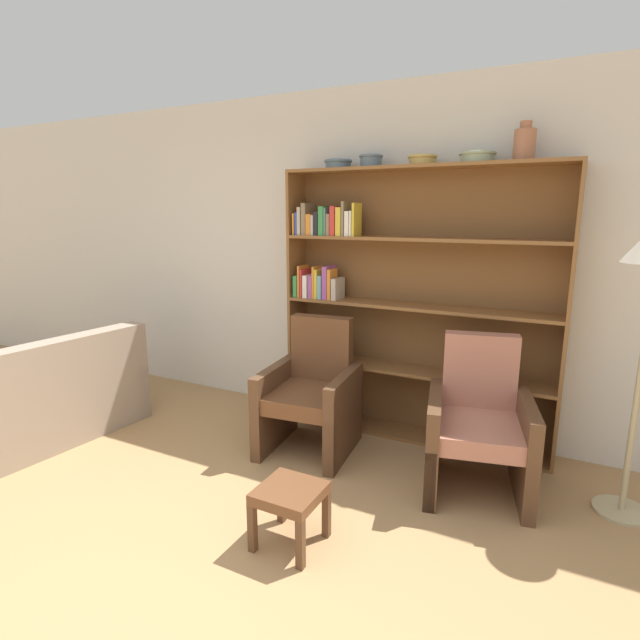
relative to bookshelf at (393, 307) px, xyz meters
The scene contains 12 objects.
ground_plane 2.72m from the bookshelf, 96.24° to the right, with size 24.00×24.00×0.00m, color #A87F51.
wall_back 0.46m from the bookshelf, 148.72° to the left, with size 12.00×0.06×2.75m.
bookshelf is the anchor object (origin of this frame).
bowl_copper 1.20m from the bookshelf, behind, with size 0.22×0.22×0.07m.
bowl_slate 1.13m from the bookshelf, behind, with size 0.18×0.18×0.09m.
bowl_terracotta 1.12m from the bookshelf, ahead, with size 0.21×0.21×0.07m.
bowl_olive 1.25m from the bookshelf, ahead, with size 0.25×0.25×0.07m.
vase_tall 1.46m from the bookshelf, ahead, with size 0.14×0.14×0.25m.
couch 2.93m from the bookshelf, 149.50° to the right, with size 1.03×1.62×0.85m.
armchair_leather 0.94m from the bookshelf, 127.70° to the right, with size 0.71×0.75×0.98m.
armchair_cushioned 1.16m from the bookshelf, 35.18° to the right, with size 0.78×0.81×0.98m.
footstool 1.81m from the bookshelf, 89.53° to the right, with size 0.33×0.33×0.33m.
Camera 1 is at (1.54, -1.20, 1.78)m, focal length 28.00 mm.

